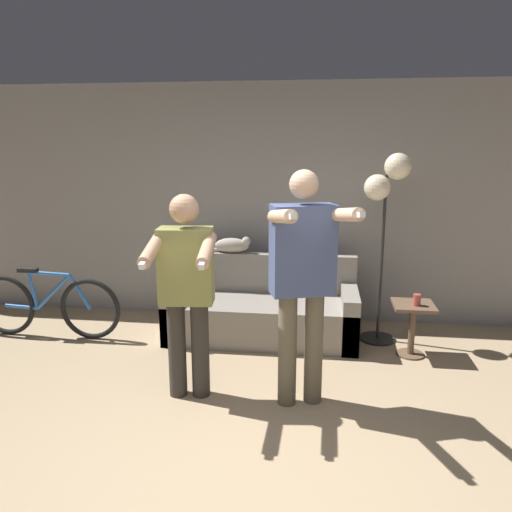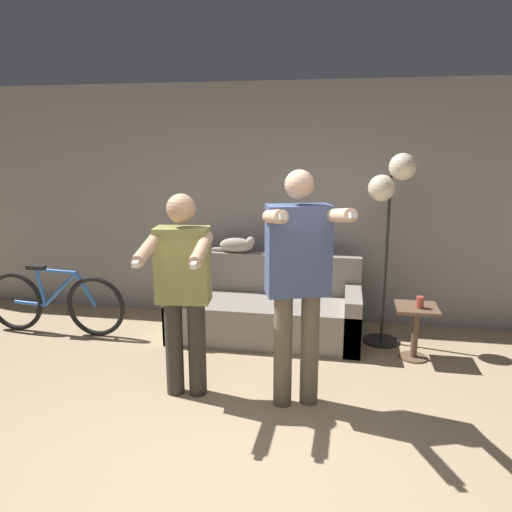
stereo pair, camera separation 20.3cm
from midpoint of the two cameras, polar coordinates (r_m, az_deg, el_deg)
ground_plane at (r=3.30m, az=0.27°, el=-23.62°), size 16.00×16.00×0.00m
wall_back at (r=5.53m, az=5.44°, el=5.89°), size 10.00×0.05×2.60m
couch at (r=5.16m, az=2.26°, el=-6.40°), size 1.91×0.81×0.81m
person_left at (r=3.82m, az=-6.85°, el=-3.19°), size 0.52×0.70×1.60m
person_right at (r=3.63m, az=6.46°, el=-1.97°), size 0.66×0.78×1.78m
cat at (r=5.33m, az=-1.08°, el=1.26°), size 0.49×0.14×0.18m
floor_lamp at (r=4.93m, az=16.32°, el=6.86°), size 0.43×0.36×1.87m
side_table at (r=4.87m, az=18.95°, el=-7.18°), size 0.37×0.37×0.51m
cup at (r=4.77m, az=19.40°, el=-5.03°), size 0.07×0.07×0.11m
bicycle at (r=5.59m, az=-21.07°, el=-4.99°), size 1.56×0.07×0.72m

